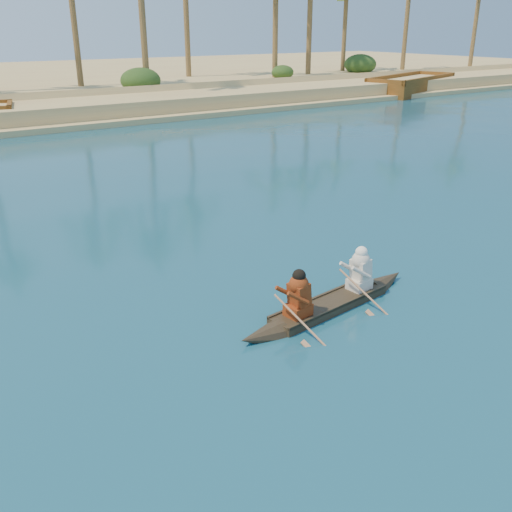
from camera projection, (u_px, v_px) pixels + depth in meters
ground at (212, 259)px, 15.48m from camera, size 160.00×160.00×0.00m
canoe at (330, 298)px, 12.68m from camera, size 5.21×1.29×1.42m
barge_right at (411, 86)px, 53.01m from camera, size 11.97×7.06×1.89m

